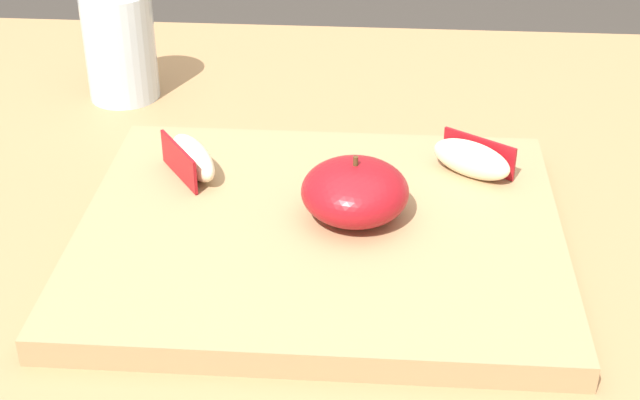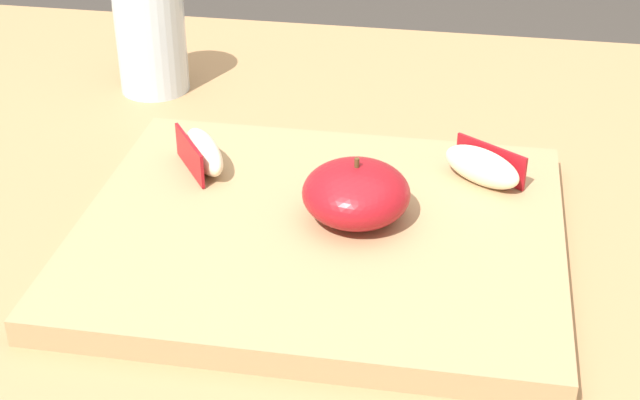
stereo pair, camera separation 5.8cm
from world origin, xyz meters
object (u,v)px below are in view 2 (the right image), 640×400
(apple_wedge_back, at_px, (483,166))
(apple_wedge_near_knife, at_px, (203,152))
(drinking_glass_water, at_px, (151,39))
(cutting_board, at_px, (320,235))
(apple_half_skin_up, at_px, (356,193))

(apple_wedge_back, bearing_deg, apple_wedge_near_knife, -176.20)
(apple_wedge_back, xyz_separation_m, drinking_glass_water, (-0.33, 0.17, 0.02))
(cutting_board, distance_m, drinking_glass_water, 0.33)
(drinking_glass_water, bearing_deg, apple_wedge_back, -27.72)
(cutting_board, relative_size, apple_wedge_near_knife, 5.20)
(apple_half_skin_up, distance_m, drinking_glass_water, 0.34)
(apple_half_skin_up, bearing_deg, apple_wedge_near_knife, 157.46)
(apple_half_skin_up, relative_size, drinking_glass_water, 0.76)
(apple_wedge_near_knife, height_order, drinking_glass_water, drinking_glass_water)
(apple_wedge_near_knife, bearing_deg, drinking_glass_water, 119.17)
(cutting_board, height_order, apple_half_skin_up, apple_half_skin_up)
(apple_wedge_near_knife, distance_m, drinking_glass_water, 0.21)
(apple_wedge_back, xyz_separation_m, apple_wedge_near_knife, (-0.22, -0.01, 0.00))
(apple_half_skin_up, relative_size, apple_wedge_near_knife, 1.17)
(apple_wedge_back, height_order, drinking_glass_water, drinking_glass_water)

